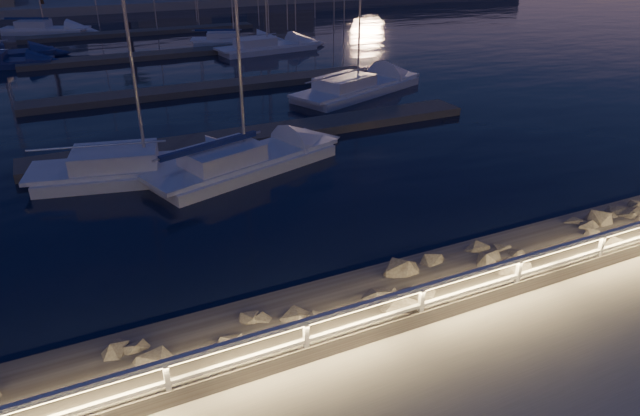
% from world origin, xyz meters
% --- Properties ---
extents(ground, '(400.00, 400.00, 0.00)m').
position_xyz_m(ground, '(0.00, 0.00, 0.00)').
color(ground, gray).
rests_on(ground, ground).
extents(harbor_water, '(400.00, 440.00, 0.60)m').
position_xyz_m(harbor_water, '(0.00, 31.22, -0.97)').
color(harbor_water, black).
rests_on(harbor_water, ground).
extents(guard_rail, '(44.11, 0.12, 1.06)m').
position_xyz_m(guard_rail, '(-0.07, -0.00, 0.77)').
color(guard_rail, silver).
rests_on(guard_rail, ground).
extents(riprap, '(18.18, 2.58, 1.38)m').
position_xyz_m(riprap, '(-8.04, 1.15, -0.14)').
color(riprap, slate).
rests_on(riprap, ground).
extents(floating_docks, '(22.00, 36.00, 0.40)m').
position_xyz_m(floating_docks, '(0.00, 32.50, -0.40)').
color(floating_docks, '#625A51').
rests_on(floating_docks, ground).
extents(far_shore, '(160.00, 14.00, 5.20)m').
position_xyz_m(far_shore, '(-0.12, 74.05, 0.29)').
color(far_shore, gray).
rests_on(far_shore, ground).
extents(sailboat_b, '(8.92, 4.96, 14.67)m').
position_xyz_m(sailboat_b, '(-2.41, 12.41, -0.13)').
color(sailboat_b, silver).
rests_on(sailboat_b, ground).
extents(sailboat_c, '(9.43, 4.58, 15.42)m').
position_xyz_m(sailboat_c, '(-6.29, 13.63, -0.14)').
color(sailboat_c, silver).
rests_on(sailboat_c, ground).
extents(sailboat_g, '(8.94, 3.66, 14.75)m').
position_xyz_m(sailboat_g, '(7.67, 36.47, -0.15)').
color(sailboat_g, silver).
rests_on(sailboat_g, ground).
extents(sailboat_h, '(9.94, 6.07, 16.32)m').
position_xyz_m(sailboat_h, '(7.93, 21.41, -0.14)').
color(sailboat_h, silver).
rests_on(sailboat_h, ground).
extents(sailboat_k, '(7.71, 4.59, 12.68)m').
position_xyz_m(sailboat_k, '(6.29, 41.10, -0.19)').
color(sailboat_k, silver).
rests_on(sailboat_k, ground).
extents(sailboat_n, '(8.40, 5.42, 13.98)m').
position_xyz_m(sailboat_n, '(-8.60, 54.54, -0.14)').
color(sailboat_n, silver).
rests_on(sailboat_n, ground).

